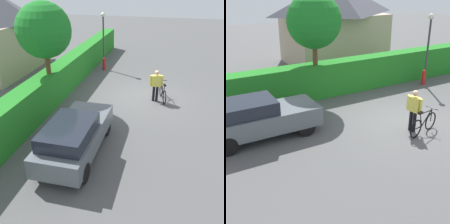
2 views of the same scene
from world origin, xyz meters
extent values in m
plane|color=#515151|center=(0.00, 0.00, 0.00)|extent=(60.00, 60.00, 0.00)
cube|color=#227C22|center=(0.00, 4.28, 0.80)|extent=(19.71, 0.90, 1.61)
cube|color=tan|center=(2.22, 9.77, 1.54)|extent=(6.09, 4.22, 3.08)
cube|color=slate|center=(-5.18, 1.63, 0.67)|extent=(4.04, 1.62, 0.68)
cube|color=#1E232D|center=(-5.78, 1.62, 1.24)|extent=(2.14, 1.43, 0.46)
cylinder|color=black|center=(-3.81, 2.35, 0.33)|extent=(0.65, 0.18, 0.65)
cylinder|color=black|center=(-3.81, 0.91, 0.33)|extent=(0.65, 0.18, 0.65)
cylinder|color=black|center=(-6.55, 0.91, 0.33)|extent=(0.65, 0.18, 0.65)
torus|color=black|center=(0.43, -0.91, 0.35)|extent=(0.69, 0.21, 0.69)
torus|color=black|center=(-0.50, -1.14, 0.35)|extent=(0.69, 0.21, 0.69)
cylinder|color=black|center=(0.14, -0.98, 0.59)|extent=(0.61, 0.18, 0.54)
cylinder|color=black|center=(-0.23, -1.07, 0.61)|extent=(0.22, 0.09, 0.56)
cylinder|color=black|center=(0.03, -1.01, 0.83)|extent=(0.72, 0.21, 0.10)
cylinder|color=black|center=(-0.32, -1.10, 0.34)|extent=(0.36, 0.12, 0.05)
cylinder|color=black|center=(0.43, -0.91, 0.59)|extent=(0.04, 0.04, 0.49)
cube|color=black|center=(-0.32, -1.10, 0.91)|extent=(0.24, 0.15, 0.06)
cylinder|color=black|center=(0.43, -0.91, 0.87)|extent=(0.15, 0.49, 0.03)
cylinder|color=black|center=(-0.25, -0.58, 0.39)|extent=(0.13, 0.13, 0.79)
cylinder|color=black|center=(-0.22, -0.75, 0.39)|extent=(0.13, 0.13, 0.79)
cube|color=#D8CC4C|center=(-0.23, -0.66, 1.07)|extent=(0.28, 0.49, 0.56)
sphere|color=tan|center=(-0.23, -0.66, 1.49)|extent=(0.21, 0.21, 0.21)
cylinder|color=#D8CC4C|center=(-0.28, -0.39, 1.08)|extent=(0.09, 0.09, 0.53)
cylinder|color=#D8CC4C|center=(-0.18, -0.94, 1.08)|extent=(0.09, 0.09, 0.53)
cylinder|color=#38383D|center=(4.04, 3.17, 1.68)|extent=(0.10, 0.10, 3.37)
sphere|color=#F2EDCC|center=(4.04, 3.17, 3.49)|extent=(0.28, 0.28, 0.28)
cylinder|color=brown|center=(-1.84, 4.18, 1.41)|extent=(0.22, 0.22, 2.82)
sphere|color=#1B7724|center=(-1.84, 4.18, 3.54)|extent=(2.40, 2.40, 2.40)
cylinder|color=red|center=(3.94, 3.12, 0.35)|extent=(0.20, 0.20, 0.70)
sphere|color=red|center=(3.94, 3.12, 0.72)|extent=(0.18, 0.18, 0.18)
camera|label=1|loc=(-12.13, -1.32, 5.58)|focal=40.96mm
camera|label=2|loc=(-7.69, -8.27, 5.32)|focal=49.52mm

